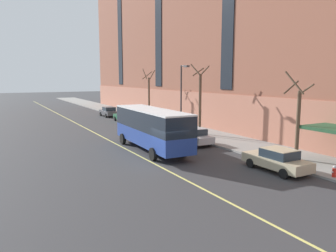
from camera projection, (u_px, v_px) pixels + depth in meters
ground_plane at (166, 163)px, 24.07m from camera, size 260.00×260.00×0.00m
sidewalk at (238, 143)px, 31.08m from camera, size 5.34×160.00×0.15m
city_bus at (151, 127)px, 27.79m from camera, size 3.12×10.91×3.56m
parked_car_darkgray_1 at (109, 112)px, 52.73m from camera, size 2.04×4.49×1.56m
parked_car_green_2 at (124, 116)px, 46.57m from camera, size 1.97×4.38×1.56m
parked_car_black_4 at (142, 121)px, 40.97m from camera, size 1.96×4.25×1.56m
parked_car_silver_5 at (194, 136)px, 30.75m from camera, size 2.02×4.68×1.56m
parked_car_champagne_6 at (277, 160)px, 21.77m from camera, size 2.04×4.74×1.56m
street_tree_mid_block at (298, 118)px, 24.13m from camera, size 1.75×1.77×6.51m
street_tree_far_uptown at (200, 100)px, 35.24m from camera, size 1.76×1.72×7.49m
street_tree_far_downtown at (149, 95)px, 46.47m from camera, size 1.53×1.53×7.32m
street_lamp at (182, 92)px, 35.41m from camera, size 0.36×1.48×7.39m
fire_hydrant at (334, 172)px, 20.05m from camera, size 0.42×0.24×0.72m
lane_centerline at (139, 156)px, 26.25m from camera, size 0.16×140.00×0.01m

